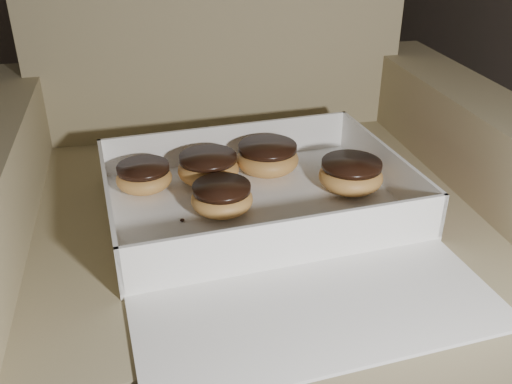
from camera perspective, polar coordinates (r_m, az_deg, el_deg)
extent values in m
cube|color=#857855|center=(1.05, -0.59, -10.42)|extent=(0.72, 0.72, 0.42)
cube|color=#857855|center=(1.02, -23.07, -9.48)|extent=(0.12, 0.72, 0.56)
cube|color=#857855|center=(1.14, 19.18, -4.44)|extent=(0.12, 0.72, 0.56)
cube|color=white|center=(0.89, 0.00, -1.35)|extent=(0.47, 0.37, 0.01)
cube|color=white|center=(1.02, -2.73, 4.94)|extent=(0.45, 0.04, 0.07)
cube|color=white|center=(0.74, 3.75, -4.94)|extent=(0.45, 0.04, 0.07)
cube|color=white|center=(0.84, -14.50, -1.29)|extent=(0.03, 0.34, 0.07)
cube|color=white|center=(0.95, 12.79, 2.57)|extent=(0.03, 0.34, 0.07)
cube|color=#E55C6D|center=(0.96, 13.03, 2.61)|extent=(0.03, 0.33, 0.06)
cube|color=white|center=(0.69, 6.47, -11.85)|extent=(0.45, 0.23, 0.01)
ellipsoid|color=gold|center=(0.86, -3.43, -0.75)|extent=(0.09, 0.09, 0.04)
cylinder|color=black|center=(0.85, -3.46, 0.41)|extent=(0.09, 0.09, 0.01)
ellipsoid|color=gold|center=(0.94, -4.78, 2.26)|extent=(0.10, 0.10, 0.05)
cylinder|color=black|center=(0.93, -4.84, 3.43)|extent=(0.09, 0.09, 0.01)
ellipsoid|color=gold|center=(0.97, 1.15, 3.29)|extent=(0.11, 0.11, 0.05)
cylinder|color=black|center=(0.96, 1.17, 4.49)|extent=(0.10, 0.10, 0.01)
ellipsoid|color=gold|center=(0.93, 9.45, 1.54)|extent=(0.10, 0.10, 0.05)
cylinder|color=black|center=(0.92, 9.55, 2.74)|extent=(0.10, 0.10, 0.01)
ellipsoid|color=gold|center=(0.93, -11.13, 1.35)|extent=(0.09, 0.09, 0.04)
cylinder|color=black|center=(0.93, -11.23, 2.39)|extent=(0.08, 0.08, 0.01)
ellipsoid|color=black|center=(0.81, -5.52, -4.48)|extent=(0.01, 0.01, 0.00)
ellipsoid|color=black|center=(0.85, 7.98, -2.95)|extent=(0.01, 0.01, 0.00)
ellipsoid|color=black|center=(0.85, -7.39, -2.80)|extent=(0.01, 0.01, 0.00)
ellipsoid|color=black|center=(0.83, 10.00, -3.98)|extent=(0.01, 0.01, 0.00)
ellipsoid|color=black|center=(0.83, 7.30, -3.60)|extent=(0.01, 0.01, 0.00)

